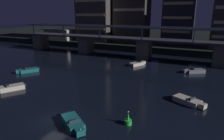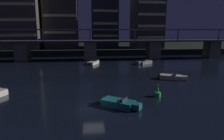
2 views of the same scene
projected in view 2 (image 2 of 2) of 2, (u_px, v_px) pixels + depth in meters
The scene contains 12 objects.
ground_plane at pixel (93, 108), 23.34m from camera, with size 400.00×400.00×0.00m, color black.
far_riverbank at pixel (90, 45), 108.50m from camera, with size 240.00×80.00×2.20m, color black.
river_bridge at pixel (90, 47), 61.14m from camera, with size 85.73×6.40×9.38m.
tower_west_low at pixel (21, 13), 73.05m from camera, with size 13.56×13.50×26.27m.
tower_west_tall at pixel (60, 8), 75.65m from camera, with size 12.39×8.85×30.76m.
tower_central at pixel (104, 18), 81.27m from camera, with size 10.41×10.16×24.08m.
tower_east_tall at pixel (147, 21), 78.67m from camera, with size 10.79×13.01×21.37m.
speedboat_near_center at pixel (145, 62), 54.51m from camera, with size 4.80×3.77×1.16m.
speedboat_near_right at pixel (172, 77), 37.14m from camera, with size 4.95×3.39×1.16m.
speedboat_mid_left at pixel (120, 103), 23.74m from camera, with size 4.71×3.95×1.16m.
speedboat_mid_center at pixel (93, 63), 53.86m from camera, with size 3.47×4.91×1.16m.
channel_buoy at pixel (158, 93), 27.44m from camera, with size 0.90×0.90×1.76m.
Camera 2 is at (-0.35, -22.13, 8.92)m, focal length 32.07 mm.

